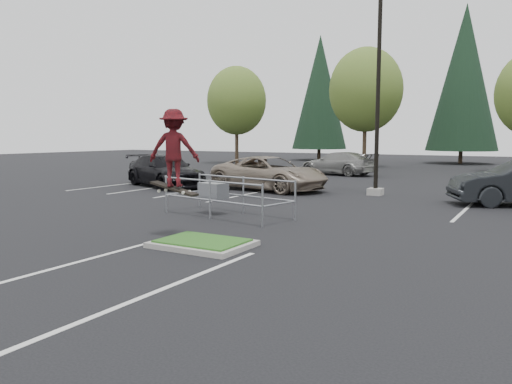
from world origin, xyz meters
The scene contains 13 objects.
ground centered at (0.00, 0.00, 0.00)m, with size 120.00×120.00×0.00m, color black.
grass_median centered at (0.00, 0.00, 0.08)m, with size 2.20×1.60×0.16m.
stall_lines centered at (-1.35, 6.02, 0.00)m, with size 22.62×17.60×0.01m.
light_pole centered at (0.50, 12.00, 4.56)m, with size 0.70×0.60×10.12m.
decid_a centered at (-18.01, 30.03, 5.58)m, with size 5.44×5.44×8.91m.
decid_b centered at (-6.01, 30.53, 6.04)m, with size 5.89×5.89×9.64m.
conif_a centered at (-14.00, 40.00, 7.10)m, with size 5.72×5.72×13.00m.
conif_b centered at (0.00, 40.50, 7.85)m, with size 6.38×6.38×14.50m.
cart_corral centered at (-2.43, 4.10, 0.78)m, with size 4.60×2.42×1.24m.
skateboarder centered at (-1.20, 0.47, 2.26)m, with size 1.43×1.19×2.14m.
car_l_tan centered at (-4.50, 11.50, 0.80)m, with size 2.66×5.78×1.61m, color gray.
car_l_black centered at (-10.00, 10.34, 0.81)m, with size 2.26×5.56×1.61m, color black.
car_far_silver centered at (-5.00, 22.00, 0.76)m, with size 2.12×5.22×1.51m, color gray.
Camera 1 is at (6.80, -9.25, 2.57)m, focal length 35.00 mm.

